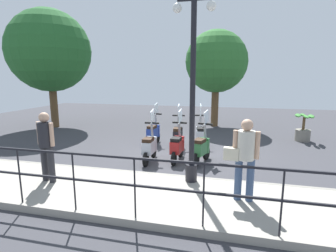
{
  "coord_description": "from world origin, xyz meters",
  "views": [
    {
      "loc": [
        -8.04,
        -1.5,
        2.51
      ],
      "look_at": [
        0.2,
        0.5,
        0.9
      ],
      "focal_mm": 28.0,
      "sensor_mm": 36.0,
      "label": 1
    }
  ],
  "objects_px": {
    "scooter_near_2": "(150,146)",
    "tree_distant": "(216,62)",
    "scooter_far_2": "(153,132)",
    "pedestrian_with_bag": "(244,154)",
    "scooter_near_0": "(201,147)",
    "scooter_far_1": "(178,135)",
    "pedestrian_distant": "(46,142)",
    "potted_palm": "(303,130)",
    "scooter_near_1": "(177,146)",
    "scooter_far_0": "(200,135)",
    "tree_large": "(50,51)",
    "lamp_post_near": "(192,99)"
  },
  "relations": [
    {
      "from": "scooter_far_2",
      "to": "scooter_far_1",
      "type": "bearing_deg",
      "value": -97.71
    },
    {
      "from": "pedestrian_distant",
      "to": "scooter_near_0",
      "type": "xyz_separation_m",
      "value": [
        2.51,
        -3.19,
        -0.6
      ]
    },
    {
      "from": "scooter_near_2",
      "to": "tree_distant",
      "type": "bearing_deg",
      "value": -14.55
    },
    {
      "from": "scooter_far_0",
      "to": "scooter_far_1",
      "type": "relative_size",
      "value": 1.0
    },
    {
      "from": "scooter_near_0",
      "to": "scooter_far_0",
      "type": "distance_m",
      "value": 1.72
    },
    {
      "from": "potted_palm",
      "to": "scooter_far_0",
      "type": "relative_size",
      "value": 0.69
    },
    {
      "from": "tree_distant",
      "to": "scooter_far_0",
      "type": "distance_m",
      "value": 5.13
    },
    {
      "from": "pedestrian_distant",
      "to": "scooter_far_0",
      "type": "relative_size",
      "value": 1.03
    },
    {
      "from": "scooter_near_0",
      "to": "scooter_near_2",
      "type": "xyz_separation_m",
      "value": [
        -0.22,
        1.5,
        0.0
      ]
    },
    {
      "from": "scooter_near_0",
      "to": "scooter_near_2",
      "type": "distance_m",
      "value": 1.52
    },
    {
      "from": "scooter_near_2",
      "to": "scooter_far_0",
      "type": "distance_m",
      "value": 2.31
    },
    {
      "from": "scooter_near_1",
      "to": "scooter_far_1",
      "type": "bearing_deg",
      "value": 13.78
    },
    {
      "from": "lamp_post_near",
      "to": "scooter_near_0",
      "type": "relative_size",
      "value": 2.77
    },
    {
      "from": "scooter_far_0",
      "to": "scooter_far_2",
      "type": "relative_size",
      "value": 1.0
    },
    {
      "from": "potted_palm",
      "to": "scooter_near_0",
      "type": "height_order",
      "value": "scooter_near_0"
    },
    {
      "from": "scooter_far_2",
      "to": "tree_distant",
      "type": "bearing_deg",
      "value": -20.24
    },
    {
      "from": "lamp_post_near",
      "to": "scooter_far_2",
      "type": "xyz_separation_m",
      "value": [
        3.41,
        1.93,
        -1.55
      ]
    },
    {
      "from": "lamp_post_near",
      "to": "scooter_near_0",
      "type": "bearing_deg",
      "value": -0.96
    },
    {
      "from": "tree_distant",
      "to": "scooter_far_0",
      "type": "bearing_deg",
      "value": 177.29
    },
    {
      "from": "potted_palm",
      "to": "scooter_far_0",
      "type": "distance_m",
      "value": 4.28
    },
    {
      "from": "tree_distant",
      "to": "scooter_near_0",
      "type": "xyz_separation_m",
      "value": [
        -6.05,
        -0.02,
        -2.73
      ]
    },
    {
      "from": "lamp_post_near",
      "to": "tree_distant",
      "type": "height_order",
      "value": "tree_distant"
    },
    {
      "from": "lamp_post_near",
      "to": "potted_palm",
      "type": "height_order",
      "value": "lamp_post_near"
    },
    {
      "from": "pedestrian_distant",
      "to": "scooter_near_1",
      "type": "distance_m",
      "value": 3.6
    },
    {
      "from": "scooter_near_1",
      "to": "pedestrian_with_bag",
      "type": "bearing_deg",
      "value": -141.26
    },
    {
      "from": "scooter_near_2",
      "to": "scooter_far_2",
      "type": "distance_m",
      "value": 1.95
    },
    {
      "from": "lamp_post_near",
      "to": "scooter_far_0",
      "type": "height_order",
      "value": "lamp_post_near"
    },
    {
      "from": "pedestrian_distant",
      "to": "potted_palm",
      "type": "bearing_deg",
      "value": 144.16
    },
    {
      "from": "lamp_post_near",
      "to": "pedestrian_distant",
      "type": "xyz_separation_m",
      "value": [
        -0.78,
        3.16,
        -0.96
      ]
    },
    {
      "from": "pedestrian_with_bag",
      "to": "scooter_near_0",
      "type": "relative_size",
      "value": 1.03
    },
    {
      "from": "scooter_near_1",
      "to": "pedestrian_distant",
      "type": "bearing_deg",
      "value": 138.55
    },
    {
      "from": "lamp_post_near",
      "to": "tree_large",
      "type": "distance_m",
      "value": 9.75
    },
    {
      "from": "tree_large",
      "to": "scooter_far_0",
      "type": "xyz_separation_m",
      "value": [
        -2.21,
        -7.58,
        -3.22
      ]
    },
    {
      "from": "tree_large",
      "to": "scooter_far_2",
      "type": "bearing_deg",
      "value": -110.97
    },
    {
      "from": "scooter_near_0",
      "to": "scooter_far_0",
      "type": "bearing_deg",
      "value": 23.3
    },
    {
      "from": "pedestrian_distant",
      "to": "scooter_far_1",
      "type": "distance_m",
      "value": 4.59
    },
    {
      "from": "potted_palm",
      "to": "scooter_near_2",
      "type": "bearing_deg",
      "value": 127.42
    },
    {
      "from": "pedestrian_with_bag",
      "to": "tree_distant",
      "type": "bearing_deg",
      "value": 12.04
    },
    {
      "from": "scooter_near_1",
      "to": "scooter_far_1",
      "type": "distance_m",
      "value": 1.48
    },
    {
      "from": "potted_palm",
      "to": "scooter_far_0",
      "type": "xyz_separation_m",
      "value": [
        -1.97,
        3.81,
        0.04
      ]
    },
    {
      "from": "pedestrian_distant",
      "to": "scooter_far_0",
      "type": "xyz_separation_m",
      "value": [
        4.22,
        -2.96,
        -0.6
      ]
    },
    {
      "from": "tree_distant",
      "to": "scooter_far_2",
      "type": "xyz_separation_m",
      "value": [
        -4.37,
        1.94,
        -2.73
      ]
    },
    {
      "from": "pedestrian_distant",
      "to": "potted_palm",
      "type": "distance_m",
      "value": 9.19
    },
    {
      "from": "pedestrian_with_bag",
      "to": "scooter_far_0",
      "type": "height_order",
      "value": "pedestrian_with_bag"
    },
    {
      "from": "pedestrian_distant",
      "to": "tree_distant",
      "type": "bearing_deg",
      "value": 171.43
    },
    {
      "from": "scooter_near_1",
      "to": "scooter_far_0",
      "type": "bearing_deg",
      "value": -13.72
    },
    {
      "from": "tree_large",
      "to": "lamp_post_near",
      "type": "bearing_deg",
      "value": -125.99
    },
    {
      "from": "tree_large",
      "to": "scooter_far_1",
      "type": "height_order",
      "value": "tree_large"
    },
    {
      "from": "tree_large",
      "to": "scooter_near_2",
      "type": "relative_size",
      "value": 3.68
    },
    {
      "from": "scooter_far_1",
      "to": "tree_distant",
      "type": "bearing_deg",
      "value": -18.41
    }
  ]
}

